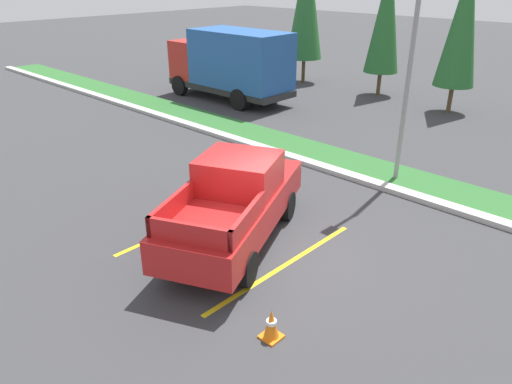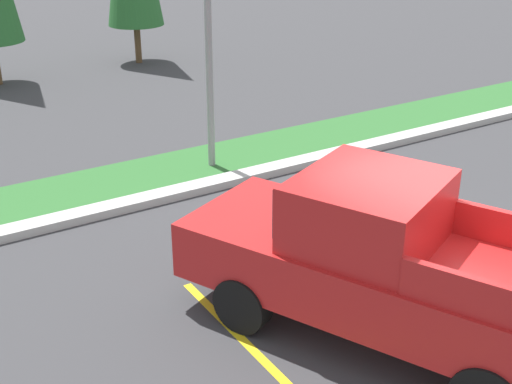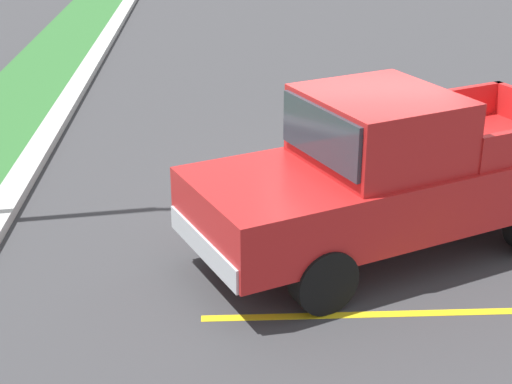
# 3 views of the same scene
# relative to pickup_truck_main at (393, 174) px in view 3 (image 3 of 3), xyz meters

# --- Properties ---
(ground_plane) EXTENTS (120.00, 120.00, 0.00)m
(ground_plane) POSITION_rel_pickup_truck_main_xyz_m (0.98, 0.20, -1.04)
(ground_plane) COLOR #38383A
(parking_line_near) EXTENTS (0.12, 4.80, 0.01)m
(parking_line_near) POSITION_rel_pickup_truck_main_xyz_m (-1.53, -0.05, -1.04)
(parking_line_near) COLOR yellow
(parking_line_near) RESTS_ON ground
(parking_line_far) EXTENTS (0.12, 4.80, 0.01)m
(parking_line_far) POSITION_rel_pickup_truck_main_xyz_m (1.57, -0.05, -1.04)
(parking_line_far) COLOR yellow
(parking_line_far) RESTS_ON ground
(pickup_truck_main) EXTENTS (3.88, 5.53, 2.10)m
(pickup_truck_main) POSITION_rel_pickup_truck_main_xyz_m (0.00, 0.00, 0.00)
(pickup_truck_main) COLOR black
(pickup_truck_main) RESTS_ON ground
(traffic_cone) EXTENTS (0.36, 0.36, 0.60)m
(traffic_cone) POSITION_rel_pickup_truck_main_xyz_m (2.90, -1.96, -0.75)
(traffic_cone) COLOR orange
(traffic_cone) RESTS_ON ground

